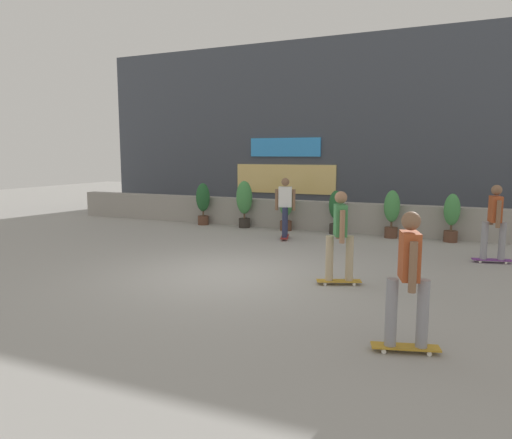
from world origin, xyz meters
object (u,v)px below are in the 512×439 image
Objects in this scene: potted_plant_0 at (203,201)px; potted_plant_2 at (286,207)px; potted_plant_1 at (244,201)px; skater_foreground at (495,220)px; skater_by_wall_left at (340,233)px; potted_plant_4 at (392,211)px; skater_far_right at (409,275)px; potted_plant_3 at (336,210)px; skater_far_left at (285,205)px; potted_plant_5 at (452,215)px.

potted_plant_2 is (2.95, 0.00, -0.05)m from potted_plant_0.
potted_plant_0 is at bearing 180.00° from potted_plant_1.
skater_foreground is at bearing -22.13° from potted_plant_2.
skater_foreground and skater_by_wall_left have the same top height.
potted_plant_4 is 0.79× the size of skater_by_wall_left.
potted_plant_0 is 0.82× the size of skater_foreground.
potted_plant_1 is 7.42m from skater_foreground.
skater_foreground is (8.58, -2.29, 0.15)m from potted_plant_0.
skater_far_right is (7.43, -7.94, 0.15)m from potted_plant_0.
potted_plant_0 is 1.03× the size of potted_plant_4.
potted_plant_2 is at bearing -180.00° from potted_plant_3.
potted_plant_2 reaches higher than potted_plant_3.
skater_by_wall_left is at bearing -50.28° from potted_plant_1.
potted_plant_4 reaches higher than potted_plant_3.
skater_far_left reaches higher than potted_plant_2.
skater_foreground is at bearing -9.87° from skater_far_left.
potted_plant_4 is at bearing 0.00° from potted_plant_1.
potted_plant_3 is at bearing 0.00° from potted_plant_1.
skater_far_left is at bearing -70.58° from potted_plant_2.
potted_plant_5 is 0.77× the size of skater_far_left.
potted_plant_5 is 0.77× the size of skater_far_right.
skater_by_wall_left is at bearing -57.39° from skater_far_left.
potted_plant_1 reaches higher than potted_plant_3.
potted_plant_5 is at bearing 0.00° from potted_plant_1.
skater_by_wall_left is (5.97, -5.35, 0.15)m from potted_plant_0.
potted_plant_1 is at bearing 143.90° from skater_far_left.
potted_plant_0 is at bearing 157.90° from skater_far_left.
potted_plant_3 is (4.51, 0.00, -0.08)m from potted_plant_0.
skater_far_left is 5.22m from skater_foreground.
potted_plant_1 is at bearing 129.72° from skater_by_wall_left.
potted_plant_0 is at bearing 165.05° from skater_foreground.
skater_foreground is (7.06, -2.29, 0.07)m from potted_plant_1.
skater_foreground is at bearing -29.35° from potted_plant_3.
potted_plant_4 is at bearing 88.48° from skater_by_wall_left.
potted_plant_0 reaches higher than potted_plant_2.
potted_plant_0 is 7.67m from potted_plant_5.
skater_far_left is at bearing -152.41° from potted_plant_4.
skater_by_wall_left is (-1.46, 2.59, 0.00)m from skater_far_right.
potted_plant_1 is at bearing -180.00° from potted_plant_5.
potted_plant_0 is at bearing 180.00° from potted_plant_2.
skater_far_right is at bearing -46.90° from potted_plant_0.
skater_foreground reaches higher than potted_plant_4.
potted_plant_4 is at bearing 0.00° from potted_plant_2.
potted_plant_3 is 0.99× the size of potted_plant_5.
skater_by_wall_left is (-2.61, -3.06, 0.00)m from skater_foreground.
potted_plant_2 is (1.42, 0.00, -0.13)m from potted_plant_1.
potted_plant_2 is 1.02× the size of potted_plant_5.
potted_plant_4 is at bearing 99.44° from skater_far_right.
potted_plant_5 is at bearing 111.73° from skater_foreground.
potted_plant_2 is at bearing 119.46° from skater_far_right.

